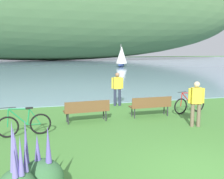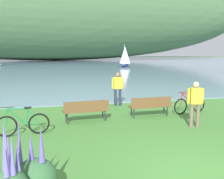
# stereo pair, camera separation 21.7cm
# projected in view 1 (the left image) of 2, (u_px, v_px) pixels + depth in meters

# --- Properties ---
(ground_plane) EXTENTS (200.00, 200.00, 0.00)m
(ground_plane) POSITION_uv_depth(u_px,v_px,m) (204.00, 176.00, 6.12)
(ground_plane) COLOR #478438
(bay_water) EXTENTS (180.00, 80.00, 0.04)m
(bay_water) POSITION_uv_depth(u_px,v_px,m) (60.00, 64.00, 52.57)
(bay_water) COLOR #7A99B2
(bay_water) RESTS_ON ground
(distant_hillside) EXTENTS (107.96, 28.00, 25.18)m
(distant_hillside) POSITION_uv_depth(u_px,v_px,m) (49.00, 11.00, 67.75)
(distant_hillside) COLOR #42663D
(distant_hillside) RESTS_ON bay_water
(park_bench_near_camera) EXTENTS (1.83, 0.60, 0.88)m
(park_bench_near_camera) POSITION_uv_depth(u_px,v_px,m) (87.00, 109.00, 10.62)
(park_bench_near_camera) COLOR brown
(park_bench_near_camera) RESTS_ON ground
(park_bench_further_along) EXTENTS (1.81, 0.52, 0.88)m
(park_bench_further_along) POSITION_uv_depth(u_px,v_px,m) (151.00, 105.00, 11.47)
(park_bench_further_along) COLOR brown
(park_bench_further_along) RESTS_ON ground
(bicycle_leaning_near_bench) EXTENTS (1.74, 0.43, 1.01)m
(bicycle_leaning_near_bench) POSITION_uv_depth(u_px,v_px,m) (190.00, 104.00, 12.18)
(bicycle_leaning_near_bench) COLOR black
(bicycle_leaning_near_bench) RESTS_ON ground
(bicycle_beside_path) EXTENTS (1.77, 0.26, 1.01)m
(bicycle_beside_path) POSITION_uv_depth(u_px,v_px,m) (24.00, 124.00, 8.93)
(bicycle_beside_path) COLOR black
(bicycle_beside_path) RESTS_ON ground
(person_at_shoreline) EXTENTS (0.61, 0.26, 1.71)m
(person_at_shoreline) POSITION_uv_depth(u_px,v_px,m) (117.00, 87.00, 13.68)
(person_at_shoreline) COLOR #282D47
(person_at_shoreline) RESTS_ON ground
(person_on_the_grass) EXTENTS (0.60, 0.30, 1.71)m
(person_on_the_grass) POSITION_uv_depth(u_px,v_px,m) (196.00, 101.00, 9.94)
(person_on_the_grass) COLOR #72604C
(person_on_the_grass) RESTS_ON ground
(echium_bush_closest_to_camera) EXTENTS (0.84, 0.84, 1.61)m
(echium_bush_closest_to_camera) POSITION_uv_depth(u_px,v_px,m) (42.00, 178.00, 5.15)
(echium_bush_closest_to_camera) COLOR #386B3D
(echium_bush_closest_to_camera) RESTS_ON ground
(sailboat_toward_hillside) EXTENTS (2.57, 3.12, 3.65)m
(sailboat_toward_hillside) POSITION_uv_depth(u_px,v_px,m) (122.00, 56.00, 44.44)
(sailboat_toward_hillside) COLOR navy
(sailboat_toward_hillside) RESTS_ON bay_water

